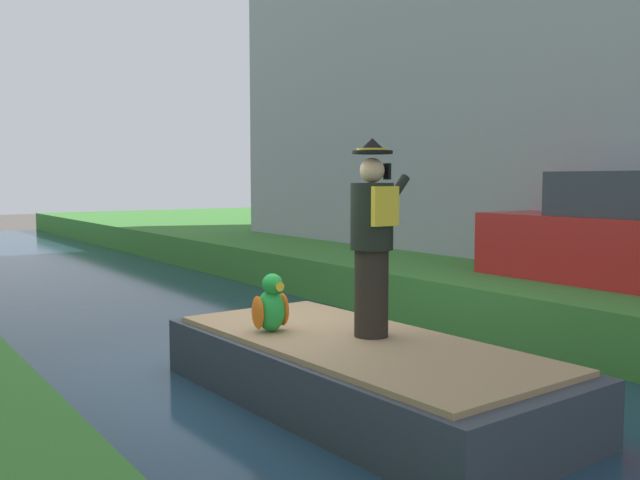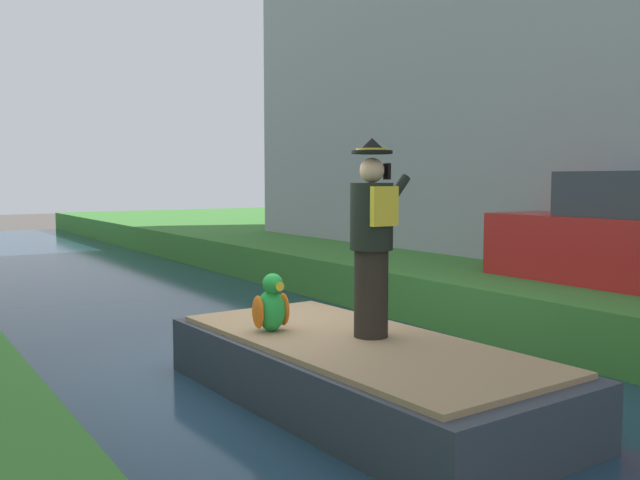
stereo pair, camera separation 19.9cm
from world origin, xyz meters
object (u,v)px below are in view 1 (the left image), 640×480
Objects in this scene: boat at (357,372)px; parked_car_red at (635,237)px; person_pirate at (372,238)px; parrot_plush at (271,306)px.

parked_car_red is (4.81, 0.20, 1.01)m from boat.
parked_car_red is (4.62, 0.18, -0.22)m from person_pirate.
person_pirate is 1.20m from parrot_plush.
person_pirate is at bearing -177.77° from parked_car_red.
parrot_plush is 0.14× the size of parked_car_red.
parrot_plush reaches higher than boat.
parked_car_red reaches higher than parrot_plush.
person_pirate is (0.19, 0.02, 1.23)m from boat.
boat is 2.31× the size of person_pirate.
parked_car_red is at bearing 6.17° from person_pirate.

